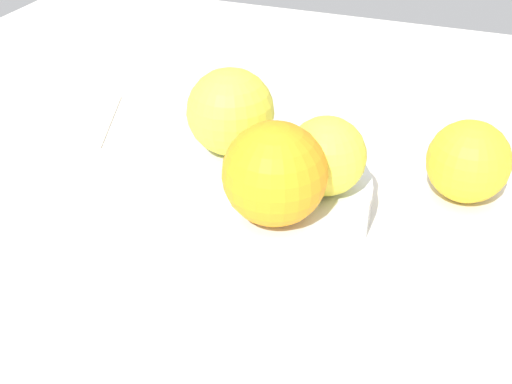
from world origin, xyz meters
The scene contains 7 objects.
ground_plane centered at (0.00, 0.00, -1.00)cm, with size 110.00×110.00×2.00cm, color silver.
fruit_bowl centered at (0.00, 0.00, 1.78)cm, with size 19.36×19.36×3.77cm.
orange_in_bowl_0 centered at (-5.16, -3.45, 7.67)cm, with size 7.81×7.81×7.81cm, color orange.
orange_in_bowl_1 centered at (3.42, 3.66, 7.57)cm, with size 7.60×7.60×7.60cm, color yellow.
orange_in_bowl_2 centered at (0.43, -5.89, 6.94)cm, with size 6.34×6.34×6.34cm, color yellow.
orange_loose_0 centered at (9.20, -16.23, 3.65)cm, with size 7.30×7.30×7.30cm, color yellow.
folded_napkin centered at (8.76, 26.63, 0.15)cm, with size 12.26×12.26×0.30cm, color beige.
Camera 1 is at (-45.47, -17.49, 33.28)cm, focal length 48.06 mm.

